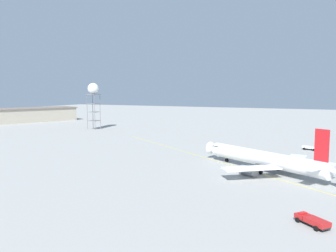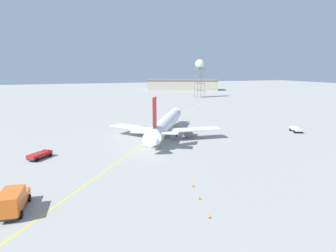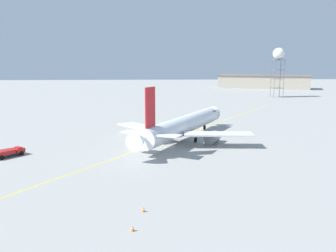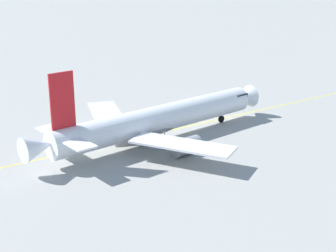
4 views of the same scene
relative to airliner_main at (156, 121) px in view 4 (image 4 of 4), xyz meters
name	(u,v)px [view 4 (image 4 of 4)]	position (x,y,z in m)	size (l,w,h in m)	color
ground_plane	(136,145)	(2.31, -2.07, -2.96)	(600.00, 600.00, 0.00)	#9E9E99
airliner_main	(156,121)	(0.00, 0.00, 0.00)	(36.15, 27.03, 11.98)	white
taxiway_centreline	(153,134)	(-2.68, -1.46, -2.95)	(120.11, 86.17, 0.01)	yellow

